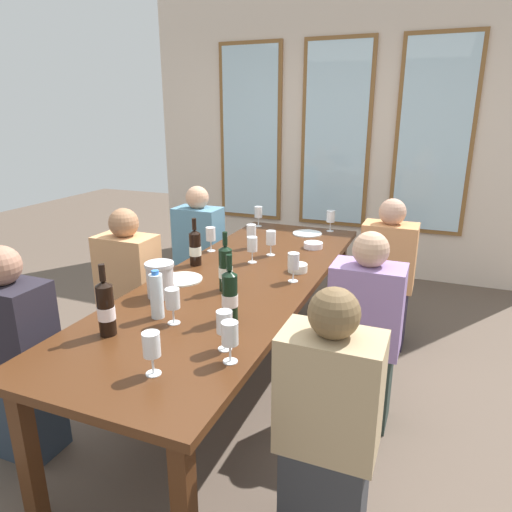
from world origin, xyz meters
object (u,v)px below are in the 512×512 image
at_px(tasting_bowl_1, 313,245).
at_px(wine_glass_0, 293,262).
at_px(metal_pitcher, 160,279).
at_px(water_bottle, 157,295).
at_px(white_plate_0, 307,233).
at_px(wine_glass_1, 258,213).
at_px(wine_bottle_3, 230,295).
at_px(tasting_bowl_0, 298,268).
at_px(wine_glass_5, 230,334).
at_px(seated_person_0, 199,255).
at_px(wine_bottle_2, 195,247).
at_px(wine_glass_2, 252,245).
at_px(white_plate_1, 182,279).
at_px(wine_glass_3, 173,300).
at_px(seated_person_3, 328,429).
at_px(wine_glass_10, 224,324).
at_px(seated_person_2, 17,359).
at_px(wine_glass_7, 211,235).
at_px(wine_glass_4, 271,239).
at_px(wine_glass_8, 151,345).
at_px(wine_glass_9, 251,232).
at_px(wine_bottle_0, 106,308).
at_px(wine_bottle_1, 226,268).
at_px(seated_person_4, 130,294).
at_px(seated_person_1, 387,277).
at_px(seated_person_5, 364,335).
at_px(dining_table, 238,288).

relative_size(tasting_bowl_1, wine_glass_0, 0.79).
bearing_deg(metal_pitcher, water_bottle, -60.14).
distance_m(white_plate_0, wine_glass_1, 0.49).
relative_size(wine_bottle_3, tasting_bowl_0, 2.71).
bearing_deg(wine_glass_5, seated_person_0, 122.15).
height_order(wine_bottle_3, tasting_bowl_1, wine_bottle_3).
relative_size(wine_bottle_2, wine_glass_2, 1.77).
height_order(white_plate_1, wine_glass_3, wine_glass_3).
relative_size(white_plate_1, seated_person_3, 0.22).
distance_m(wine_glass_10, seated_person_2, 1.14).
distance_m(wine_glass_3, wine_glass_7, 1.17).
relative_size(wine_glass_1, wine_glass_4, 1.00).
bearing_deg(metal_pitcher, wine_glass_5, -37.04).
height_order(metal_pitcher, wine_glass_8, metal_pitcher).
height_order(wine_bottle_3, water_bottle, wine_bottle_3).
bearing_deg(seated_person_2, wine_bottle_3, 22.09).
bearing_deg(white_plate_1, wine_glass_9, 80.61).
relative_size(wine_bottle_0, tasting_bowl_0, 2.73).
bearing_deg(wine_glass_10, wine_glass_9, 108.28).
distance_m(wine_bottle_1, seated_person_4, 0.88).
height_order(seated_person_1, seated_person_4, same).
bearing_deg(seated_person_5, wine_glass_2, 156.96).
height_order(wine_bottle_3, seated_person_3, seated_person_3).
xyz_separation_m(wine_bottle_1, seated_person_5, (0.75, 0.16, -0.34)).
distance_m(wine_glass_3, wine_glass_4, 1.18).
height_order(wine_glass_4, wine_glass_7, same).
bearing_deg(white_plate_1, wine_glass_5, -48.07).
relative_size(white_plate_1, seated_person_5, 0.22).
relative_size(seated_person_0, seated_person_1, 1.00).
xyz_separation_m(metal_pitcher, wine_glass_8, (0.40, -0.67, 0.03)).
bearing_deg(wine_glass_10, wine_glass_1, 107.96).
distance_m(wine_glass_0, seated_person_5, 0.57).
height_order(wine_glass_1, wine_glass_8, same).
height_order(wine_bottle_1, wine_glass_4, wine_bottle_1).
xyz_separation_m(dining_table, wine_glass_4, (0.03, 0.50, 0.18)).
bearing_deg(wine_bottle_1, tasting_bowl_1, 76.62).
distance_m(wine_bottle_3, seated_person_1, 1.63).
relative_size(wine_glass_2, wine_glass_9, 1.00).
relative_size(tasting_bowl_1, wine_glass_10, 0.79).
xyz_separation_m(wine_bottle_1, seated_person_2, (-0.79, -0.74, -0.34)).
bearing_deg(wine_glass_4, white_plate_0, 83.13).
bearing_deg(seated_person_4, wine_glass_1, 71.91).
bearing_deg(seated_person_3, wine_glass_3, 165.70).
relative_size(wine_glass_1, wine_glass_5, 1.00).
height_order(wine_bottle_3, seated_person_0, seated_person_0).
bearing_deg(wine_glass_10, wine_glass_8, -121.76).
xyz_separation_m(white_plate_1, tasting_bowl_0, (0.59, 0.40, 0.02)).
bearing_deg(seated_person_3, wine_glass_1, 118.10).
relative_size(tasting_bowl_1, wine_glass_7, 0.79).
relative_size(wine_bottle_1, wine_bottle_2, 1.08).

